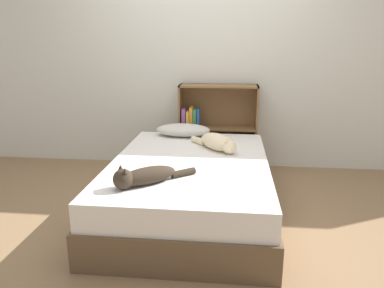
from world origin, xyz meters
TOP-DOWN VIEW (x-y plane):
  - ground_plane at (0.00, 0.00)m, footprint 8.00×8.00m
  - wall_back at (0.00, 1.33)m, footprint 8.00×0.06m
  - bed at (0.00, 0.00)m, footprint 1.32×1.95m
  - pillow at (-0.16, 0.80)m, footprint 0.56×0.29m
  - cat_light at (0.22, 0.32)m, footprint 0.46×0.47m
  - cat_dark at (-0.26, -0.57)m, footprint 0.53×0.44m
  - bookshelf at (0.15, 1.20)m, footprint 0.86×0.26m

SIDE VIEW (x-z plane):
  - ground_plane at x=0.00m, z-range 0.00..0.00m
  - bed at x=0.00m, z-range 0.00..0.46m
  - bookshelf at x=0.15m, z-range 0.01..0.97m
  - cat_dark at x=-0.26m, z-range 0.45..0.61m
  - pillow at x=-0.16m, z-range 0.46..0.59m
  - cat_light at x=0.22m, z-range 0.46..0.61m
  - wall_back at x=0.00m, z-range 0.00..2.50m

